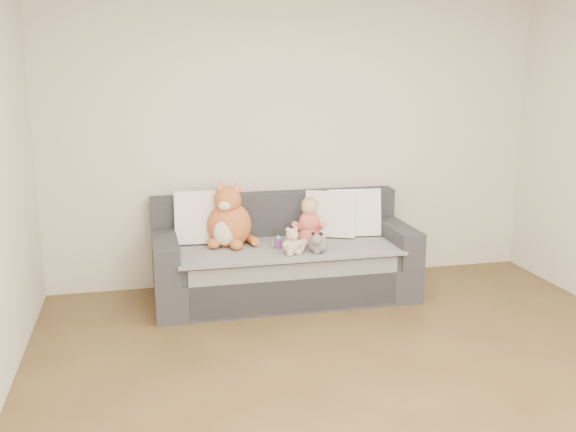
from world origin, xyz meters
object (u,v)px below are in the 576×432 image
at_px(sofa, 283,261).
at_px(teddy_bear, 292,243).
at_px(plush_cat, 229,221).
at_px(sippy_cup, 278,241).
at_px(toddler, 309,225).

height_order(sofa, teddy_bear, sofa).
bearing_deg(plush_cat, sippy_cup, -2.46).
distance_m(plush_cat, teddy_bear, 0.61).
bearing_deg(teddy_bear, plush_cat, 126.22).
relative_size(sofa, teddy_bear, 9.53).
distance_m(sofa, toddler, 0.41).
relative_size(toddler, plush_cat, 0.73).
distance_m(toddler, sippy_cup, 0.30).
bearing_deg(sippy_cup, plush_cat, 154.59).
relative_size(sofa, sippy_cup, 19.42).
relative_size(plush_cat, sippy_cup, 5.04).
distance_m(toddler, plush_cat, 0.68).
bearing_deg(sippy_cup, teddy_bear, -70.55).
distance_m(plush_cat, sippy_cup, 0.45).
bearing_deg(sofa, teddy_bear, -90.84).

